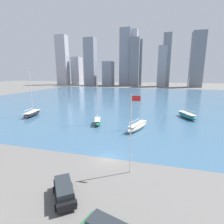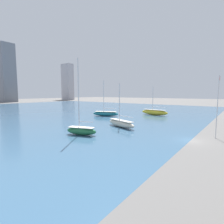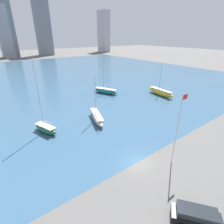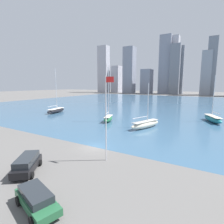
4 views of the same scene
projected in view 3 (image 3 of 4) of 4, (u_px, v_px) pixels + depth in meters
The scene contains 8 objects.
ground_plane at pixel (138, 162), 27.50m from camera, with size 500.00×500.00×0.00m, color #605E5B.
harbor_water at pixel (27, 79), 78.57m from camera, with size 180.00×140.00×0.00m.
flag_pole at pixel (177, 128), 25.05m from camera, with size 1.24×0.14×11.24m.
sailboat_teal at pixel (106, 91), 59.58m from camera, with size 5.78×9.35×12.56m.
sailboat_green at pixel (46, 128), 35.62m from camera, with size 3.73×6.51×14.68m.
sailboat_yellow at pixel (161, 92), 57.63m from camera, with size 3.10×10.75×10.52m.
sailboat_cream at pixel (97, 117), 40.61m from camera, with size 4.99×9.67×10.45m.
parked_suv_black at pixel (196, 216), 18.24m from camera, with size 4.58×5.19×1.91m.
Camera 3 is at (-16.46, -15.06, 18.38)m, focal length 28.00 mm.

